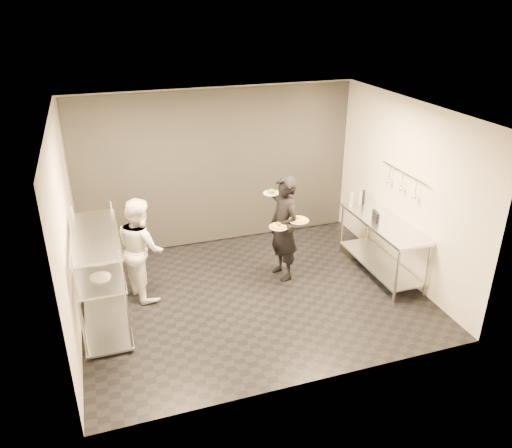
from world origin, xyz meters
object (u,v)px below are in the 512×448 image
object	(u,v)px
waiter	(284,229)
pos_monitor	(376,216)
bottle_green	(351,199)
pizza_plate_near	(279,226)
bottle_clear	(360,197)
bottle_dark	(363,197)
pass_rack	(100,274)
prep_counter	(382,238)
pizza_plate_far	(299,220)
chef	(141,248)
salad_plate	(272,192)

from	to	relation	value
waiter	pos_monitor	xyz separation A→B (m)	(1.42, -0.33, 0.15)
bottle_green	waiter	bearing A→B (deg)	-166.25
pizza_plate_near	bottle_clear	xyz separation A→B (m)	(1.72, 0.60, 0.03)
pizza_plate_near	bottle_dark	bearing A→B (deg)	18.84
bottle_green	bottle_dark	distance (m)	0.27
pass_rack	waiter	bearing A→B (deg)	8.14
bottle_green	prep_counter	bearing A→B (deg)	-74.79
prep_counter	bottle_clear	xyz separation A→B (m)	(0.01, 0.80, 0.40)
pizza_plate_far	bottle_dark	xyz separation A→B (m)	(1.46, 0.63, -0.05)
bottle_clear	bottle_dark	distance (m)	0.05
pass_rack	bottle_dark	size ratio (longest dim) A/B	7.16
pos_monitor	bottle_green	bearing A→B (deg)	108.91
chef	bottle_dark	world-z (taller)	chef
salad_plate	bottle_green	distance (m)	1.47
bottle_green	pass_rack	bearing A→B (deg)	-170.01
prep_counter	chef	world-z (taller)	chef
pos_monitor	chef	bearing A→B (deg)	-175.69
chef	pos_monitor	world-z (taller)	chef
pass_rack	bottle_green	world-z (taller)	pass_rack
pass_rack	pizza_plate_far	size ratio (longest dim) A/B	5.17
pizza_plate_near	bottle_clear	size ratio (longest dim) A/B	1.33
prep_counter	pizza_plate_far	distance (m)	1.48
bottle_dark	pos_monitor	bearing A→B (deg)	-104.27
pass_rack	salad_plate	size ratio (longest dim) A/B	6.06
pizza_plate_near	salad_plate	distance (m)	0.62
pizza_plate_near	bottle_green	distance (m)	1.60
pass_rack	salad_plate	world-z (taller)	pass_rack
pass_rack	pizza_plate_near	xyz separation A→B (m)	(2.63, 0.20, 0.24)
pass_rack	waiter	distance (m)	2.82
pizza_plate_near	pass_rack	bearing A→B (deg)	-175.67
waiter	pizza_plate_near	distance (m)	0.30
pass_rack	prep_counter	world-z (taller)	pass_rack
chef	pizza_plate_near	xyz separation A→B (m)	(2.03, -0.37, 0.22)
bottle_dark	waiter	bearing A→B (deg)	-165.90
bottle_green	pos_monitor	bearing A→B (deg)	-83.30
bottle_green	bottle_clear	size ratio (longest dim) A/B	1.12
pass_rack	pos_monitor	bearing A→B (deg)	0.97
waiter	bottle_clear	size ratio (longest dim) A/B	7.79
waiter	chef	size ratio (longest dim) A/B	1.09
waiter	bottle_dark	world-z (taller)	waiter
waiter	bottle_green	distance (m)	1.39
chef	pos_monitor	bearing A→B (deg)	-114.92
pos_monitor	bottle_clear	size ratio (longest dim) A/B	1.01
pizza_plate_far	pos_monitor	xyz separation A→B (m)	(1.27, -0.10, -0.08)
pizza_plate_far	salad_plate	bearing A→B (deg)	114.33
salad_plate	bottle_green	size ratio (longest dim) A/B	1.08
pass_rack	salad_plate	distance (m)	2.85
pos_monitor	bottle_green	distance (m)	0.66
pass_rack	bottle_clear	bearing A→B (deg)	10.47
pass_rack	bottle_clear	world-z (taller)	pass_rack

